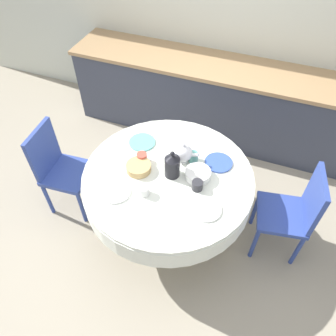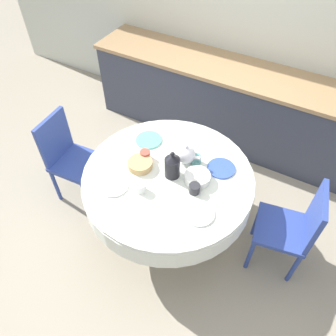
# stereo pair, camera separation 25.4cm
# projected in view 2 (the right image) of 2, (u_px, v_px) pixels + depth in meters

# --- Properties ---
(ground_plane) EXTENTS (12.00, 12.00, 0.00)m
(ground_plane) POSITION_uv_depth(u_px,v_px,m) (168.00, 225.00, 3.15)
(ground_plane) COLOR #9E937F
(wall_back) EXTENTS (7.00, 0.05, 2.60)m
(wall_back) POSITION_uv_depth(u_px,v_px,m) (257.00, 18.00, 3.25)
(wall_back) COLOR beige
(wall_back) RESTS_ON ground_plane
(kitchen_counter) EXTENTS (3.24, 0.64, 0.90)m
(kitchen_counter) POSITION_uv_depth(u_px,v_px,m) (232.00, 105.00, 3.68)
(kitchen_counter) COLOR #383D4C
(kitchen_counter) RESTS_ON ground_plane
(dining_table) EXTENTS (1.38, 1.38, 0.73)m
(dining_table) POSITION_uv_depth(u_px,v_px,m) (168.00, 184.00, 2.70)
(dining_table) COLOR tan
(dining_table) RESTS_ON ground_plane
(chair_left) EXTENTS (0.46, 0.46, 0.92)m
(chair_left) POSITION_uv_depth(u_px,v_px,m) (293.00, 227.00, 2.54)
(chair_left) COLOR #2D428E
(chair_left) RESTS_ON ground_plane
(chair_right) EXTENTS (0.43, 0.43, 0.92)m
(chair_right) POSITION_uv_depth(u_px,v_px,m) (68.00, 155.00, 3.06)
(chair_right) COLOR #2D428E
(chair_right) RESTS_ON ground_plane
(plate_near_left) EXTENTS (0.23, 0.23, 0.01)m
(plate_near_left) POSITION_uv_depth(u_px,v_px,m) (114.00, 186.00, 2.52)
(plate_near_left) COLOR white
(plate_near_left) RESTS_ON dining_table
(cup_near_left) EXTENTS (0.08, 0.08, 0.08)m
(cup_near_left) POSITION_uv_depth(u_px,v_px,m) (140.00, 187.00, 2.47)
(cup_near_left) COLOR white
(cup_near_left) RESTS_ON dining_table
(plate_near_right) EXTENTS (0.23, 0.23, 0.01)m
(plate_near_right) POSITION_uv_depth(u_px,v_px,m) (199.00, 213.00, 2.35)
(plate_near_right) COLOR white
(plate_near_right) RESTS_ON dining_table
(cup_near_right) EXTENTS (0.08, 0.08, 0.08)m
(cup_near_right) POSITION_uv_depth(u_px,v_px,m) (194.00, 189.00, 2.46)
(cup_near_right) COLOR #28282D
(cup_near_right) RESTS_ON dining_table
(plate_far_left) EXTENTS (0.23, 0.23, 0.01)m
(plate_far_left) POSITION_uv_depth(u_px,v_px,m) (149.00, 140.00, 2.87)
(plate_far_left) COLOR #60BCB7
(plate_far_left) RESTS_ON dining_table
(cup_far_left) EXTENTS (0.08, 0.08, 0.08)m
(cup_far_left) POSITION_uv_depth(u_px,v_px,m) (145.00, 155.00, 2.70)
(cup_far_left) COLOR #CC4C3D
(cup_far_left) RESTS_ON dining_table
(plate_far_right) EXTENTS (0.23, 0.23, 0.01)m
(plate_far_right) POSITION_uv_depth(u_px,v_px,m) (221.00, 168.00, 2.64)
(plate_far_right) COLOR #3856AD
(plate_far_right) RESTS_ON dining_table
(cup_far_right) EXTENTS (0.08, 0.08, 0.08)m
(cup_far_right) POSITION_uv_depth(u_px,v_px,m) (196.00, 159.00, 2.67)
(cup_far_right) COLOR #5BA39E
(cup_far_right) RESTS_ON dining_table
(coffee_carafe) EXTENTS (0.12, 0.12, 0.25)m
(coffee_carafe) POSITION_uv_depth(u_px,v_px,m) (172.00, 166.00, 2.53)
(coffee_carafe) COLOR black
(coffee_carafe) RESTS_ON dining_table
(teapot) EXTENTS (0.21, 0.15, 0.20)m
(teapot) POSITION_uv_depth(u_px,v_px,m) (186.00, 155.00, 2.63)
(teapot) COLOR white
(teapot) RESTS_ON dining_table
(bread_basket) EXTENTS (0.20, 0.20, 0.06)m
(bread_basket) POSITION_uv_depth(u_px,v_px,m) (140.00, 164.00, 2.64)
(bread_basket) COLOR tan
(bread_basket) RESTS_ON dining_table
(fruit_bowl) EXTENTS (0.20, 0.20, 0.07)m
(fruit_bowl) POSITION_uv_depth(u_px,v_px,m) (197.00, 178.00, 2.54)
(fruit_bowl) COLOR silver
(fruit_bowl) RESTS_ON dining_table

